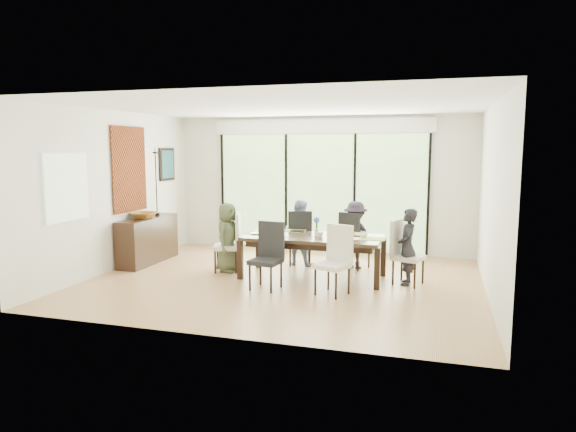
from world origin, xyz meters
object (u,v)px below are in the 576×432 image
(table_top, at_px, (313,238))
(chair_far_left, at_px, (300,237))
(chair_near_right, at_px, (332,260))
(person_right_end, at_px, (407,247))
(chair_right_end, at_px, (409,252))
(laptop, at_px, (261,234))
(chair_far_right, at_px, (355,240))
(cup_b, at_px, (321,235))
(person_left_end, at_px, (227,237))
(cup_c, at_px, (364,235))
(person_far_left, at_px, (299,232))
(person_far_right, at_px, (355,235))
(sideboard, at_px, (148,240))
(cup_a, at_px, (274,230))
(bowl, at_px, (144,215))
(vase, at_px, (317,232))
(chair_left_end, at_px, (226,242))
(chair_near_left, at_px, (266,256))

(table_top, bearing_deg, chair_far_left, 117.90)
(chair_near_right, relative_size, person_right_end, 0.85)
(chair_right_end, bearing_deg, laptop, 110.30)
(chair_far_right, xyz_separation_m, cup_b, (-0.40, -0.95, 0.22))
(laptop, bearing_deg, person_left_end, 145.06)
(person_right_end, bearing_deg, cup_c, -99.91)
(cup_c, bearing_deg, person_far_left, 149.72)
(person_right_end, relative_size, person_far_right, 1.00)
(cup_c, bearing_deg, chair_far_left, 149.04)
(sideboard, bearing_deg, person_far_right, 9.42)
(chair_far_right, distance_m, person_left_end, 2.20)
(laptop, relative_size, sideboard, 0.20)
(chair_right_end, bearing_deg, cup_a, 103.97)
(chair_right_end, distance_m, person_far_left, 2.12)
(chair_right_end, bearing_deg, person_far_right, 66.72)
(sideboard, bearing_deg, bowl, -90.00)
(cup_a, bearing_deg, person_right_end, -3.94)
(chair_far_left, bearing_deg, chair_right_end, 139.50)
(cup_a, relative_size, cup_c, 1.00)
(chair_right_end, xyz_separation_m, chair_far_right, (-0.95, 0.85, 0.00))
(chair_far_left, xyz_separation_m, cup_a, (-0.25, -0.70, 0.22))
(chair_near_right, xyz_separation_m, cup_a, (-1.20, 1.02, 0.22))
(vase, height_order, cup_c, vase)
(chair_left_end, height_order, person_far_right, person_far_right)
(chair_far_left, relative_size, cup_b, 11.00)
(chair_far_right, bearing_deg, chair_far_left, 24.40)
(table_top, xyz_separation_m, cup_c, (0.80, 0.10, 0.07))
(chair_near_left, distance_m, laptop, 0.87)
(sideboard, bearing_deg, laptop, -7.87)
(person_far_left, height_order, laptop, person_far_left)
(chair_far_left, height_order, cup_b, chair_far_left)
(chair_far_left, relative_size, cup_c, 8.87)
(laptop, bearing_deg, chair_near_left, -91.47)
(table_top, bearing_deg, person_far_right, 56.47)
(person_far_right, distance_m, cup_c, 0.78)
(cup_b, bearing_deg, bowl, 176.23)
(chair_near_right, relative_size, laptop, 3.33)
(vase, height_order, cup_a, vase)
(person_left_end, bearing_deg, chair_near_left, -128.15)
(table_top, distance_m, chair_right_end, 1.51)
(chair_far_right, bearing_deg, person_far_right, 114.40)
(person_left_end, height_order, laptop, person_left_end)
(laptop, height_order, bowl, bowl)
(chair_left_end, bearing_deg, cup_c, 75.22)
(chair_left_end, bearing_deg, chair_right_end, 72.73)
(chair_near_right, relative_size, cup_c, 8.87)
(laptop, relative_size, bowl, 0.69)
(person_left_end, relative_size, cup_b, 12.90)
(chair_right_end, bearing_deg, chair_left_end, 107.87)
(chair_near_left, xyz_separation_m, chair_near_right, (1.00, 0.00, 0.00))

